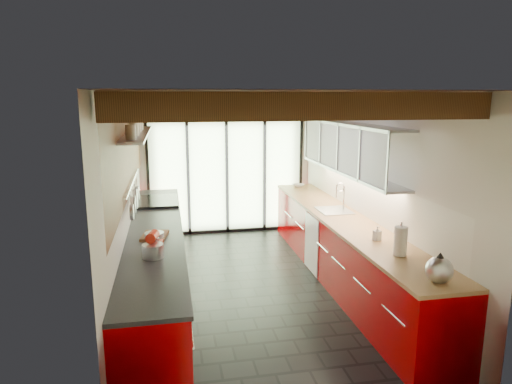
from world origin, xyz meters
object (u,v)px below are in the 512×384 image
at_px(stand_mixer, 153,245).
at_px(soap_bottle, 377,233).
at_px(bowl, 298,186).
at_px(paper_towel, 401,241).
at_px(kettle, 439,268).

bearing_deg(stand_mixer, soap_bottle, -0.61).
bearing_deg(bowl, paper_towel, -90.00).
bearing_deg(soap_bottle, kettle, -90.00).
bearing_deg(stand_mixer, bowl, 51.84).
height_order(kettle, bowl, kettle).
distance_m(stand_mixer, bowl, 4.11).
distance_m(stand_mixer, kettle, 2.84).
relative_size(stand_mixer, paper_towel, 0.82).
distance_m(kettle, paper_towel, 0.70).
bearing_deg(soap_bottle, bowl, 90.00).
bearing_deg(kettle, paper_towel, 90.00).
height_order(paper_towel, bowl, paper_towel).
bearing_deg(soap_bottle, stand_mixer, 179.39).
relative_size(stand_mixer, kettle, 0.97).
relative_size(kettle, soap_bottle, 1.87).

